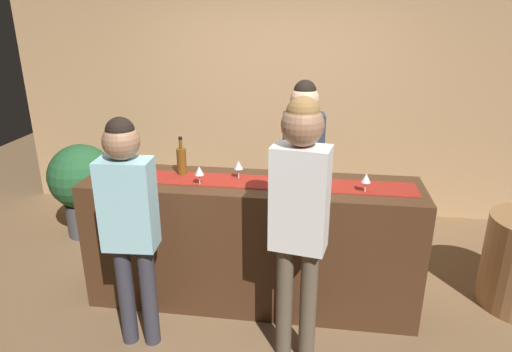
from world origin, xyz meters
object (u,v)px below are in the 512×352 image
at_px(wine_glass_far_end, 366,179).
at_px(potted_plant_tall, 83,184).
at_px(wine_glass_mid_counter, 199,171).
at_px(customer_browsing, 129,214).
at_px(wine_bottle_amber, 182,161).
at_px(wine_glass_near_customer, 238,166).
at_px(customer_sipping, 300,206).
at_px(wine_bottle_clear, 285,167).
at_px(bartender, 303,157).

bearing_deg(wine_glass_far_end, potted_plant_tall, 159.83).
xyz_separation_m(wine_glass_mid_counter, customer_browsing, (-0.33, -0.51, -0.13)).
bearing_deg(wine_bottle_amber, wine_glass_near_customer, -3.94).
height_order(wine_bottle_amber, wine_glass_mid_counter, wine_bottle_amber).
bearing_deg(wine_glass_mid_counter, wine_glass_far_end, 0.83).
height_order(customer_sipping, potted_plant_tall, customer_sipping).
bearing_deg(wine_bottle_clear, wine_glass_far_end, -13.76).
bearing_deg(potted_plant_tall, customer_browsing, -51.97).
xyz_separation_m(wine_bottle_amber, bartender, (0.91, 0.49, -0.08)).
bearing_deg(bartender, wine_glass_mid_counter, 36.61).
xyz_separation_m(wine_glass_near_customer, customer_sipping, (0.49, -0.66, -0.01)).
bearing_deg(customer_browsing, wine_glass_near_customer, 45.02).
bearing_deg(customer_sipping, wine_glass_far_end, 59.39).
relative_size(wine_bottle_amber, customer_browsing, 0.19).
distance_m(wine_bottle_clear, wine_glass_near_customer, 0.35).
xyz_separation_m(wine_bottle_clear, wine_glass_far_end, (0.58, -0.14, -0.01)).
height_order(bartender, customer_sipping, customer_sipping).
height_order(wine_glass_near_customer, wine_glass_mid_counter, same).
xyz_separation_m(customer_browsing, potted_plant_tall, (-1.19, 1.52, -0.44)).
relative_size(wine_glass_far_end, potted_plant_tall, 0.15).
bearing_deg(wine_glass_near_customer, customer_browsing, -131.28).
xyz_separation_m(customer_sipping, customer_browsing, (-1.09, -0.02, -0.11)).
height_order(wine_glass_far_end, customer_sipping, customer_sipping).
bearing_deg(wine_bottle_clear, bartender, 78.44).
bearing_deg(customer_sipping, wine_bottle_clear, 112.44).
distance_m(wine_glass_far_end, potted_plant_tall, 2.94).
distance_m(customer_sipping, customer_browsing, 1.09).
height_order(wine_bottle_amber, potted_plant_tall, wine_bottle_amber).
height_order(wine_glass_mid_counter, potted_plant_tall, wine_glass_mid_counter).
bearing_deg(wine_glass_far_end, customer_browsing, -160.99).
relative_size(wine_bottle_clear, wine_glass_near_customer, 2.10).
relative_size(customer_sipping, potted_plant_tall, 1.84).
bearing_deg(wine_glass_mid_counter, bartender, 43.88).
distance_m(wine_bottle_clear, wine_glass_far_end, 0.59).
distance_m(wine_glass_near_customer, customer_browsing, 0.91).
bearing_deg(wine_glass_far_end, wine_bottle_clear, 166.24).
relative_size(wine_glass_near_customer, customer_sipping, 0.08).
height_order(wine_bottle_amber, customer_sipping, customer_sipping).
relative_size(wine_glass_far_end, customer_sipping, 0.08).
height_order(wine_glass_mid_counter, customer_sipping, customer_sipping).
bearing_deg(bartender, wine_glass_far_end, 117.45).
relative_size(wine_bottle_amber, wine_glass_near_customer, 2.10).
bearing_deg(wine_glass_mid_counter, customer_browsing, -123.45).
distance_m(bartender, potted_plant_tall, 2.32).
bearing_deg(potted_plant_tall, wine_glass_far_end, -20.17).
bearing_deg(wine_glass_near_customer, wine_glass_mid_counter, -146.81).
relative_size(bartender, customer_browsing, 1.04).
distance_m(wine_glass_mid_counter, bartender, 1.00).
relative_size(wine_glass_mid_counter, bartender, 0.08).
xyz_separation_m(wine_bottle_clear, bartender, (0.11, 0.53, -0.08)).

